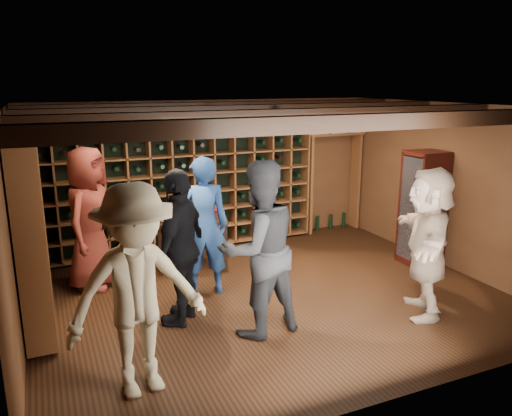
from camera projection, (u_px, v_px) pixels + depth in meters
name	position (u px, v px, depth m)	size (l,w,h in m)	color
ground	(269.00, 295.00, 6.72)	(6.00, 6.00, 0.00)	black
room_shell	(269.00, 113.00, 6.17)	(6.00, 6.00, 6.00)	brown
wine_rack_back	(182.00, 183.00, 8.30)	(4.65, 0.30, 2.20)	brown
wine_rack_left	(31.00, 221.00, 6.08)	(0.30, 2.65, 2.20)	brown
crate_shelf	(334.00, 149.00, 9.33)	(1.20, 0.32, 2.07)	brown
display_cabinet	(423.00, 210.00, 7.74)	(0.55, 0.50, 1.75)	#370E0B
man_blue_shirt	(203.00, 226.00, 6.60)	(0.69, 0.45, 1.88)	navy
man_grey_suit	(259.00, 249.00, 5.52)	(0.97, 0.75, 1.99)	black
guest_red_floral	(90.00, 219.00, 6.79)	(0.96, 0.63, 1.97)	maroon
guest_woman_black	(181.00, 247.00, 5.80)	(1.09, 0.45, 1.86)	black
guest_khaki	(137.00, 292.00, 4.43)	(1.28, 0.73, 1.97)	#9C8D6C
guest_beige	(428.00, 242.00, 6.01)	(1.71, 0.54, 1.84)	#C1A58E
tasting_table	(192.00, 224.00, 7.51)	(1.14, 0.75, 1.07)	black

